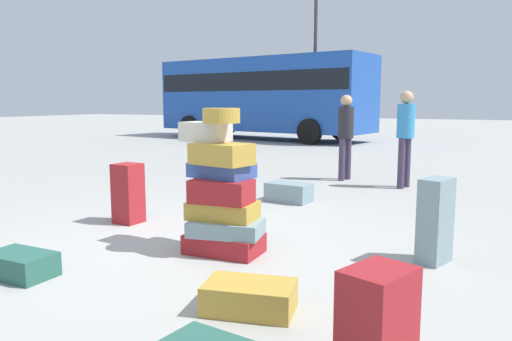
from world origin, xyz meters
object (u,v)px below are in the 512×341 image
suitcase_teal_white_trunk (20,265)px  person_bearded_onlooker (346,130)px  suitcase_tower (222,193)px  lamp_post (316,24)px  suitcase_slate_upright_blue (435,221)px  suitcase_slate_right_side (289,192)px  person_tourist_with_camera (406,130)px  suitcase_maroon_left_side (377,325)px  parked_bus (263,93)px  suitcase_tan_foreground_near (249,297)px  suitcase_maroon_foreground_far (128,193)px

suitcase_teal_white_trunk → person_bearded_onlooker: person_bearded_onlooker is taller
suitcase_tower → lamp_post: size_ratio=0.22×
suitcase_tower → person_bearded_onlooker: person_bearded_onlooker is taller
suitcase_slate_upright_blue → suitcase_slate_right_side: size_ratio=1.22×
suitcase_tower → person_tourist_with_camera: size_ratio=0.85×
person_bearded_onlooker → lamp_post: bearing=-140.2°
suitcase_tower → suitcase_teal_white_trunk: suitcase_tower is taller
suitcase_teal_white_trunk → suitcase_maroon_left_side: (3.11, -0.24, 0.21)m
suitcase_slate_upright_blue → person_tourist_with_camera: size_ratio=0.48×
person_tourist_with_camera → parked_bus: size_ratio=0.19×
suitcase_tan_foreground_near → parked_bus: bearing=102.8°
suitcase_slate_upright_blue → suitcase_tan_foreground_near: suitcase_slate_upright_blue is taller
suitcase_slate_right_side → lamp_post: size_ratio=0.10×
person_bearded_onlooker → person_tourist_with_camera: bearing=87.7°
parked_bus → lamp_post: bearing=-16.1°
person_bearded_onlooker → lamp_post: size_ratio=0.25×
suitcase_maroon_left_side → person_tourist_with_camera: (-0.95, 6.24, 0.69)m
suitcase_slate_upright_blue → suitcase_tan_foreground_near: bearing=-103.0°
suitcase_tower → suitcase_maroon_left_side: suitcase_tower is taller
suitcase_teal_white_trunk → suitcase_tan_foreground_near: bearing=6.6°
suitcase_maroon_left_side → parked_bus: (-8.07, 15.40, 1.52)m
parked_bus → person_bearded_onlooker: bearing=-46.6°
suitcase_slate_right_side → person_tourist_with_camera: person_tourist_with_camera is taller
suitcase_slate_right_side → lamp_post: bearing=113.2°
suitcase_slate_right_side → person_bearded_onlooker: (0.16, 2.39, 0.82)m
suitcase_maroon_foreground_far → parked_bus: size_ratio=0.08×
suitcase_slate_upright_blue → lamp_post: size_ratio=0.12×
person_bearded_onlooker → suitcase_slate_right_side: bearing=12.1°
parked_bus → suitcase_slate_upright_blue: bearing=-49.1°
suitcase_tower → suitcase_slate_right_side: 2.67m
parked_bus → suitcase_tan_foreground_near: bearing=-55.4°
suitcase_slate_right_side → person_tourist_with_camera: (1.33, 2.01, 0.86)m
suitcase_tan_foreground_near → parked_bus: (-7.06, 14.92, 1.73)m
suitcase_maroon_foreground_far → suitcase_maroon_left_side: bearing=-28.3°
suitcase_tower → suitcase_tan_foreground_near: bearing=-51.9°
person_tourist_with_camera → person_bearded_onlooker: bearing=-92.3°
suitcase_maroon_left_side → person_bearded_onlooker: size_ratio=0.39×
suitcase_maroon_foreground_far → suitcase_tan_foreground_near: bearing=-30.5°
person_bearded_onlooker → parked_bus: parked_bus is taller
suitcase_tower → parked_bus: parked_bus is taller
suitcase_maroon_foreground_far → person_bearded_onlooker: person_bearded_onlooker is taller
suitcase_teal_white_trunk → lamp_post: (-2.36, 13.93, 4.06)m
suitcase_slate_right_side → suitcase_tower: bearing=-76.5°
suitcase_tower → person_tourist_with_camera: (0.96, 4.62, 0.40)m
suitcase_tan_foreground_near → person_bearded_onlooker: size_ratio=0.40×
suitcase_slate_upright_blue → person_tourist_with_camera: 4.18m
suitcase_teal_white_trunk → lamp_post: bearing=99.6°
suitcase_teal_white_trunk → person_tourist_with_camera: bearing=70.3°
lamp_post → suitcase_maroon_left_side: bearing=-68.9°
suitcase_tan_foreground_near → person_tourist_with_camera: bearing=76.8°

